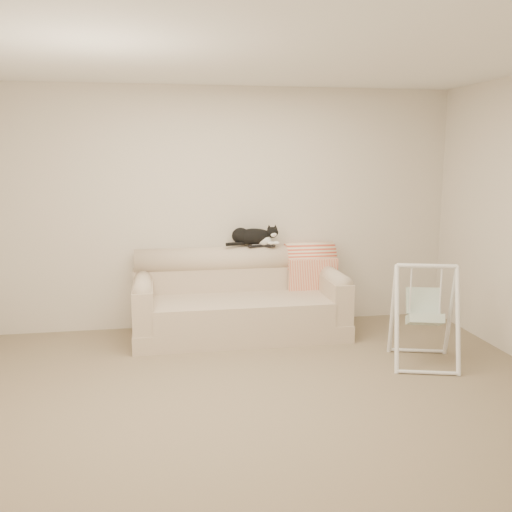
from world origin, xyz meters
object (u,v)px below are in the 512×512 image
at_px(remote_a, 256,246).
at_px(sofa, 239,301).
at_px(remote_b, 267,246).
at_px(tuxedo_cat, 254,236).
at_px(baby_swing, 424,314).

bearing_deg(remote_a, sofa, -135.82).
bearing_deg(remote_b, sofa, -148.20).
bearing_deg(sofa, remote_a, 44.18).
relative_size(remote_b, tuxedo_cat, 0.28).
distance_m(tuxedo_cat, baby_swing, 2.00).
distance_m(remote_b, tuxedo_cat, 0.18).
bearing_deg(remote_a, remote_b, -1.18).
height_order(sofa, baby_swing, baby_swing).
relative_size(sofa, baby_swing, 2.36).
relative_size(remote_a, baby_swing, 0.20).
height_order(sofa, remote_a, remote_a).
relative_size(remote_a, remote_b, 1.12).
bearing_deg(remote_a, baby_swing, -46.40).
height_order(sofa, tuxedo_cat, tuxedo_cat).
xyz_separation_m(tuxedo_cat, baby_swing, (1.33, -1.40, -0.54)).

